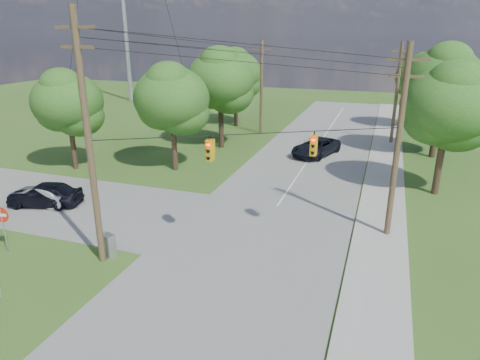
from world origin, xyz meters
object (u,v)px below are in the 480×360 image
at_px(pole_north_w, 261,87).
at_px(car_main_north, 316,147).
at_px(car_cross_silver, 40,195).
at_px(car_cross_dark, 45,194).
at_px(do_not_enter_sign, 2,220).
at_px(pole_sw, 88,140).
at_px(pole_north_e, 397,93).
at_px(control_cabinet, 108,245).
at_px(pole_ne, 398,141).

height_order(pole_north_w, car_main_north, pole_north_w).
bearing_deg(car_cross_silver, car_main_north, 136.20).
bearing_deg(pole_north_w, car_main_north, -43.54).
xyz_separation_m(pole_north_w, car_cross_silver, (-7.87, -24.78, -4.41)).
distance_m(car_cross_dark, do_not_enter_sign, 6.33).
xyz_separation_m(car_cross_dark, do_not_enter_sign, (2.65, -5.66, 0.99)).
bearing_deg(pole_sw, pole_north_e, 65.48).
bearing_deg(car_cross_dark, car_cross_silver, -108.77).
xyz_separation_m(pole_sw, control_cabinet, (0.06, 0.47, -5.62)).
bearing_deg(car_cross_silver, car_cross_dark, 82.37).
xyz_separation_m(car_cross_silver, do_not_enter_sign, (3.05, -5.69, 1.11)).
distance_m(pole_north_e, car_cross_dark, 33.03).
distance_m(pole_ne, pole_north_w, 26.03).
xyz_separation_m(pole_ne, pole_north_w, (-13.90, 22.00, -0.34)).
height_order(pole_north_e, car_main_north, pole_north_e).
bearing_deg(pole_ne, pole_north_w, 122.29).
height_order(pole_north_w, do_not_enter_sign, pole_north_w).
relative_size(pole_north_w, car_cross_silver, 2.41).
bearing_deg(pole_north_w, car_cross_silver, -107.62).
height_order(pole_ne, control_cabinet, pole_ne).
relative_size(pole_ne, do_not_enter_sign, 4.16).
xyz_separation_m(control_cabinet, do_not_enter_sign, (-5.28, -1.35, 1.22)).
distance_m(pole_ne, pole_north_e, 22.00).
relative_size(car_cross_dark, car_main_north, 0.83).
height_order(pole_ne, car_cross_silver, pole_ne).
distance_m(car_cross_silver, do_not_enter_sign, 6.55).
relative_size(pole_sw, car_main_north, 2.10).
bearing_deg(control_cabinet, do_not_enter_sign, -150.63).
distance_m(pole_sw, pole_north_e, 32.55).
relative_size(car_cross_dark, car_cross_silver, 1.15).
distance_m(car_cross_silver, car_main_north, 23.42).
bearing_deg(car_main_north, pole_north_w, 155.53).
bearing_deg(do_not_enter_sign, control_cabinet, 4.27).
bearing_deg(pole_ne, car_main_north, 113.55).
relative_size(pole_sw, car_cross_silver, 2.90).
height_order(pole_ne, pole_north_e, pole_ne).
bearing_deg(do_not_enter_sign, pole_north_w, 70.98).
relative_size(pole_ne, car_cross_silver, 2.53).
bearing_deg(pole_north_e, car_main_north, -133.08).
height_order(pole_sw, car_cross_dark, pole_sw).
relative_size(pole_north_e, do_not_enter_sign, 3.96).
xyz_separation_m(pole_ne, car_cross_silver, (-21.77, -2.78, -4.75)).
bearing_deg(car_cross_dark, pole_north_w, 148.88).
bearing_deg(control_cabinet, car_main_north, 87.76).
height_order(car_main_north, control_cabinet, car_main_north).
distance_m(pole_sw, pole_ne, 15.51).
bearing_deg(car_cross_silver, pole_ne, 94.05).
distance_m(pole_sw, car_cross_dark, 10.67).
distance_m(pole_north_e, pole_north_w, 13.90).
xyz_separation_m(pole_ne, pole_north_e, (-0.00, 22.00, -0.34)).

